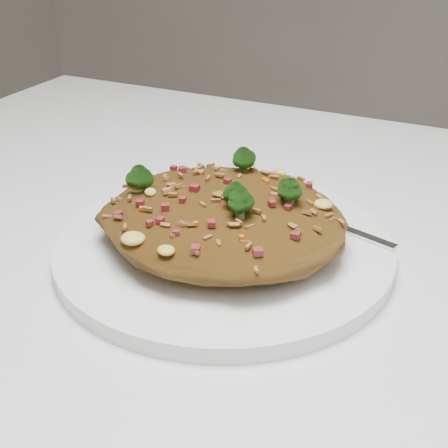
{
  "coord_description": "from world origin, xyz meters",
  "views": [
    {
      "loc": [
        0.08,
        -0.41,
        1.02
      ],
      "look_at": [
        -0.11,
        -0.01,
        0.78
      ],
      "focal_mm": 50.0,
      "sensor_mm": 36.0,
      "label": 1
    }
  ],
  "objects_px": {
    "dining_table": "(345,372)",
    "fork": "(320,220)",
    "fried_rice": "(224,209)",
    "plate": "(224,247)"
  },
  "relations": [
    {
      "from": "dining_table",
      "to": "fork",
      "type": "height_order",
      "value": "fork"
    },
    {
      "from": "fried_rice",
      "to": "dining_table",
      "type": "bearing_deg",
      "value": 2.62
    },
    {
      "from": "fried_rice",
      "to": "fork",
      "type": "relative_size",
      "value": 1.28
    },
    {
      "from": "fork",
      "to": "fried_rice",
      "type": "bearing_deg",
      "value": -116.77
    },
    {
      "from": "plate",
      "to": "fried_rice",
      "type": "height_order",
      "value": "fried_rice"
    },
    {
      "from": "plate",
      "to": "fried_rice",
      "type": "xyz_separation_m",
      "value": [
        0.0,
        0.0,
        0.04
      ]
    },
    {
      "from": "dining_table",
      "to": "plate",
      "type": "distance_m",
      "value": 0.15
    },
    {
      "from": "fried_rice",
      "to": "plate",
      "type": "bearing_deg",
      "value": -133.4
    },
    {
      "from": "fried_rice",
      "to": "fork",
      "type": "height_order",
      "value": "fried_rice"
    },
    {
      "from": "fork",
      "to": "plate",
      "type": "bearing_deg",
      "value": -116.78
    }
  ]
}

